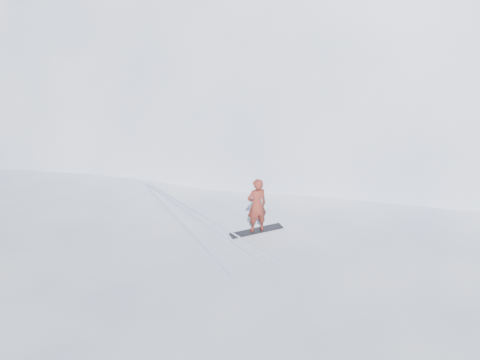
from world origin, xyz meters
The scene contains 7 objects.
near_ridge centered at (1.00, 3.00, 0.00)m, with size 36.00×28.00×4.80m, color white.
summit_peak centered at (22.00, 26.00, 0.00)m, with size 60.00×56.00×56.00m, color white.
peak_shoulder centered at (10.00, 20.00, 0.00)m, with size 28.00×24.00×18.00m, color white.
wind_bumps centered at (-0.56, 2.12, 0.00)m, with size 16.00×14.40×1.00m.
snowboard centered at (0.96, 3.32, 2.41)m, with size 1.49×0.28×0.02m, color black.
snowboarder centered at (0.96, 3.32, 3.18)m, with size 0.55×0.36×1.50m, color maroon.
board_tracks centered at (-0.32, 4.72, 2.42)m, with size 1.74×5.99×0.04m.
Camera 1 is at (-4.23, -6.24, 8.79)m, focal length 35.00 mm.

